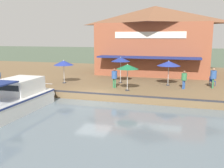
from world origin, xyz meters
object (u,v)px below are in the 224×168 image
at_px(patio_umbrella_far_corner, 121,59).
at_px(patio_umbrella_mid_patio_left, 128,67).
at_px(cafe_chair_far_corner_seat, 212,81).
at_px(tree_downstream_bank, 178,31).
at_px(patio_umbrella_by_entrance, 64,63).
at_px(person_at_quay_edge, 184,78).
at_px(patio_umbrella_mid_patio_right, 169,63).
at_px(person_mid_patio, 114,76).
at_px(person_near_entrance, 213,76).
at_px(waterfront_restaurant, 154,39).
at_px(motorboat_nearest_quay, 18,98).

distance_m(patio_umbrella_far_corner, patio_umbrella_mid_patio_left, 3.71).
relative_size(cafe_chair_far_corner_seat, tree_downstream_bank, 0.11).
height_order(patio_umbrella_by_entrance, patio_umbrella_mid_patio_left, patio_umbrella_by_entrance).
xyz_separation_m(cafe_chair_far_corner_seat, person_at_quay_edge, (2.34, -2.50, 0.51)).
height_order(patio_umbrella_far_corner, patio_umbrella_mid_patio_left, patio_umbrella_far_corner).
relative_size(patio_umbrella_by_entrance, cafe_chair_far_corner_seat, 2.64).
distance_m(patio_umbrella_mid_patio_right, patio_umbrella_mid_patio_left, 4.55).
height_order(patio_umbrella_by_entrance, person_mid_patio, patio_umbrella_by_entrance).
xyz_separation_m(patio_umbrella_mid_patio_right, person_near_entrance, (0.29, 3.85, -0.91)).
bearing_deg(patio_umbrella_mid_patio_left, patio_umbrella_mid_patio_right, 137.12).
bearing_deg(waterfront_restaurant, motorboat_nearest_quay, -22.03).
bearing_deg(patio_umbrella_far_corner, motorboat_nearest_quay, -28.28).
distance_m(patio_umbrella_far_corner, person_at_quay_edge, 6.28).
distance_m(patio_umbrella_far_corner, cafe_chair_far_corner_seat, 8.73).
height_order(patio_umbrella_by_entrance, cafe_chair_far_corner_seat, patio_umbrella_by_entrance).
bearing_deg(waterfront_restaurant, patio_umbrella_by_entrance, -36.33).
bearing_deg(patio_umbrella_far_corner, person_near_entrance, 87.64).
bearing_deg(patio_umbrella_far_corner, cafe_chair_far_corner_seat, 96.57).
xyz_separation_m(person_at_quay_edge, person_near_entrance, (-1.02, 2.43, 0.15)).
relative_size(motorboat_nearest_quay, tree_downstream_bank, 1.01).
relative_size(person_mid_patio, tree_downstream_bank, 0.22).
distance_m(person_at_quay_edge, tree_downstream_bank, 15.96).
relative_size(waterfront_restaurant, person_mid_patio, 7.82).
xyz_separation_m(person_at_quay_edge, motorboat_nearest_quay, (7.79, -10.91, -0.73)).
distance_m(waterfront_restaurant, person_near_entrance, 11.12).
distance_m(person_at_quay_edge, motorboat_nearest_quay, 13.43).
relative_size(patio_umbrella_by_entrance, person_near_entrance, 1.26).
height_order(waterfront_restaurant, tree_downstream_bank, waterfront_restaurant).
bearing_deg(patio_umbrella_mid_patio_right, motorboat_nearest_quay, -46.21).
bearing_deg(patio_umbrella_by_entrance, patio_umbrella_far_corner, 107.98).
relative_size(cafe_chair_far_corner_seat, person_mid_patio, 0.49).
relative_size(person_near_entrance, motorboat_nearest_quay, 0.23).
bearing_deg(patio_umbrella_mid_patio_right, person_mid_patio, -60.55).
xyz_separation_m(patio_umbrella_by_entrance, motorboat_nearest_quay, (7.47, 0.29, -1.72)).
bearing_deg(patio_umbrella_mid_patio_left, patio_umbrella_far_corner, -156.54).
bearing_deg(waterfront_restaurant, person_near_entrance, 35.91).
relative_size(waterfront_restaurant, motorboat_nearest_quay, 1.72).
distance_m(cafe_chair_far_corner_seat, tree_downstream_bank, 14.34).
bearing_deg(motorboat_nearest_quay, tree_downstream_bank, 157.31).
bearing_deg(patio_umbrella_mid_patio_left, person_mid_patio, -121.21).
bearing_deg(person_near_entrance, motorboat_nearest_quay, -56.56).
height_order(person_at_quay_edge, person_mid_patio, person_mid_patio).
height_order(cafe_chair_far_corner_seat, person_at_quay_edge, person_at_quay_edge).
relative_size(cafe_chair_far_corner_seat, person_at_quay_edge, 0.53).
height_order(cafe_chair_far_corner_seat, person_mid_patio, person_mid_patio).
relative_size(patio_umbrella_mid_patio_right, person_at_quay_edge, 1.45).
height_order(cafe_chair_far_corner_seat, person_near_entrance, person_near_entrance).
bearing_deg(person_at_quay_edge, person_near_entrance, 112.73).
bearing_deg(patio_umbrella_mid_patio_left, tree_downstream_bank, 169.36).
bearing_deg(patio_umbrella_far_corner, patio_umbrella_by_entrance, -72.02).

